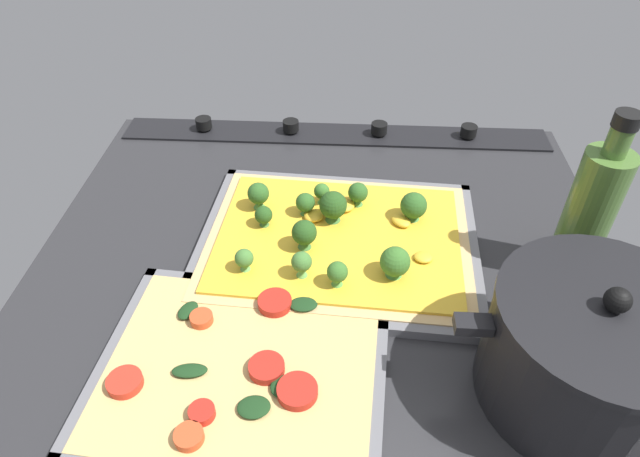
{
  "coord_description": "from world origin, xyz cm",
  "views": [
    {
      "loc": [
        -2.18,
        51.77,
        50.23
      ],
      "look_at": [
        0.74,
        0.33,
        6.26
      ],
      "focal_mm": 30.71,
      "sensor_mm": 36.0,
      "label": 1
    }
  ],
  "objects_px": {
    "broccoli_pizza": "(338,236)",
    "cooking_pot": "(590,353)",
    "veggie_pizza_back": "(241,367)",
    "baking_tray_front": "(338,245)",
    "baking_tray_back": "(242,371)",
    "oil_bottle": "(589,212)"
  },
  "relations": [
    {
      "from": "baking_tray_back",
      "to": "cooking_pot",
      "type": "bearing_deg",
      "value": 179.79
    },
    {
      "from": "baking_tray_front",
      "to": "baking_tray_back",
      "type": "xyz_separation_m",
      "value": [
        0.1,
        0.21,
        0.0
      ]
    },
    {
      "from": "broccoli_pizza",
      "to": "veggie_pizza_back",
      "type": "relative_size",
      "value": 1.21
    },
    {
      "from": "broccoli_pizza",
      "to": "veggie_pizza_back",
      "type": "xyz_separation_m",
      "value": [
        0.1,
        0.21,
        -0.01
      ]
    },
    {
      "from": "broccoli_pizza",
      "to": "oil_bottle",
      "type": "bearing_deg",
      "value": 175.04
    },
    {
      "from": "veggie_pizza_back",
      "to": "baking_tray_back",
      "type": "bearing_deg",
      "value": -156.55
    },
    {
      "from": "cooking_pot",
      "to": "baking_tray_back",
      "type": "bearing_deg",
      "value": -0.21
    },
    {
      "from": "baking_tray_front",
      "to": "veggie_pizza_back",
      "type": "height_order",
      "value": "veggie_pizza_back"
    },
    {
      "from": "broccoli_pizza",
      "to": "cooking_pot",
      "type": "relative_size",
      "value": 1.33
    },
    {
      "from": "veggie_pizza_back",
      "to": "cooking_pot",
      "type": "distance_m",
      "value": 0.35
    },
    {
      "from": "broccoli_pizza",
      "to": "cooking_pot",
      "type": "height_order",
      "value": "cooking_pot"
    },
    {
      "from": "veggie_pizza_back",
      "to": "oil_bottle",
      "type": "distance_m",
      "value": 0.45
    },
    {
      "from": "broccoli_pizza",
      "to": "cooking_pot",
      "type": "xyz_separation_m",
      "value": [
        -0.25,
        0.21,
        0.05
      ]
    },
    {
      "from": "cooking_pot",
      "to": "broccoli_pizza",
      "type": "bearing_deg",
      "value": -40.05
    },
    {
      "from": "baking_tray_front",
      "to": "cooking_pot",
      "type": "relative_size",
      "value": 1.42
    },
    {
      "from": "baking_tray_front",
      "to": "broccoli_pizza",
      "type": "relative_size",
      "value": 1.07
    },
    {
      "from": "baking_tray_front",
      "to": "baking_tray_back",
      "type": "distance_m",
      "value": 0.23
    },
    {
      "from": "veggie_pizza_back",
      "to": "oil_bottle",
      "type": "xyz_separation_m",
      "value": [
        -0.4,
        -0.18,
        0.08
      ]
    },
    {
      "from": "baking_tray_back",
      "to": "baking_tray_front",
      "type": "bearing_deg",
      "value": -114.93
    },
    {
      "from": "baking_tray_front",
      "to": "cooking_pot",
      "type": "height_order",
      "value": "cooking_pot"
    },
    {
      "from": "broccoli_pizza",
      "to": "baking_tray_back",
      "type": "xyz_separation_m",
      "value": [
        0.1,
        0.21,
        -0.01
      ]
    },
    {
      "from": "cooking_pot",
      "to": "oil_bottle",
      "type": "relative_size",
      "value": 1.22
    }
  ]
}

